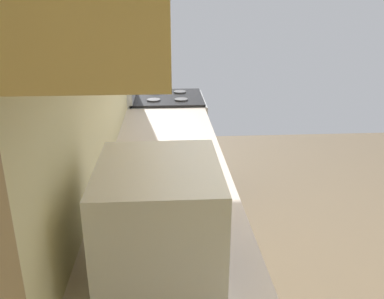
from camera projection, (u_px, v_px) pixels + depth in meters
wall_back at (81, 67)px, 1.72m from camera, size 4.14×0.12×2.80m
oven_range at (168, 146)px, 3.55m from camera, size 0.67×0.63×1.07m
microwave at (160, 215)px, 1.22m from camera, size 0.44×0.37×0.33m
bowl at (175, 170)px, 1.88m from camera, size 0.19×0.19×0.06m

